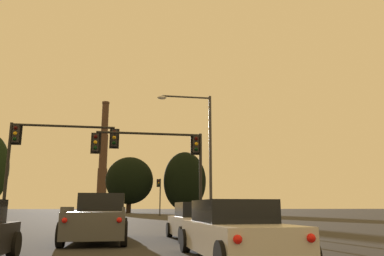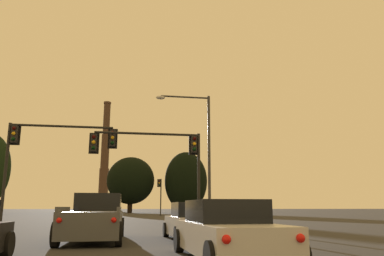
% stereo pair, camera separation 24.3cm
% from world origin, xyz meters
% --- Properties ---
extents(sedan_right_lane_second, '(2.13, 4.76, 1.43)m').
position_xyz_m(sedan_right_lane_second, '(3.39, 7.74, 0.67)').
color(sedan_right_lane_second, silver).
rests_on(sedan_right_lane_second, ground_plane).
extents(pickup_truck_center_lane_front, '(2.18, 5.51, 1.82)m').
position_xyz_m(pickup_truck_center_lane_front, '(-0.26, 13.87, 0.80)').
color(pickup_truck_center_lane_front, '#4C4F54').
rests_on(pickup_truck_center_lane_front, ground_plane).
extents(hatchback_right_lane_front, '(2.01, 4.15, 1.44)m').
position_xyz_m(hatchback_right_lane_front, '(3.52, 13.49, 0.66)').
color(hatchback_right_lane_front, silver).
rests_on(hatchback_right_lane_front, ground_plane).
extents(traffic_light_far_right, '(0.78, 0.50, 5.72)m').
position_xyz_m(traffic_light_far_right, '(5.87, 58.65, 3.76)').
color(traffic_light_far_right, black).
rests_on(traffic_light_far_right, ground_plane).
extents(traffic_light_overhead_left, '(6.46, 0.50, 6.14)m').
position_xyz_m(traffic_light_overhead_left, '(-3.98, 21.65, 4.74)').
color(traffic_light_overhead_left, black).
rests_on(traffic_light_overhead_left, ground_plane).
extents(traffic_light_overhead_right, '(6.71, 0.50, 5.67)m').
position_xyz_m(traffic_light_overhead_right, '(2.86, 20.73, 4.39)').
color(traffic_light_overhead_right, black).
rests_on(traffic_light_overhead_right, ground_plane).
extents(street_lamp, '(3.88, 0.36, 9.09)m').
position_xyz_m(street_lamp, '(5.82, 23.91, 5.61)').
color(street_lamp, '#38383A').
rests_on(street_lamp, ground_plane).
extents(smokestack, '(5.82, 5.82, 42.94)m').
position_xyz_m(smokestack, '(-8.80, 148.01, 16.89)').
color(smokestack, '#3C2B22').
rests_on(smokestack, ground_plane).
extents(treeline_far_left, '(9.88, 8.89, 14.00)m').
position_xyz_m(treeline_far_left, '(14.01, 85.16, 7.21)').
color(treeline_far_left, black).
rests_on(treeline_far_left, ground_plane).
extents(treeline_center_left, '(10.85, 9.76, 12.69)m').
position_xyz_m(treeline_center_left, '(1.32, 86.43, 7.29)').
color(treeline_center_left, black).
rests_on(treeline_center_left, ground_plane).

